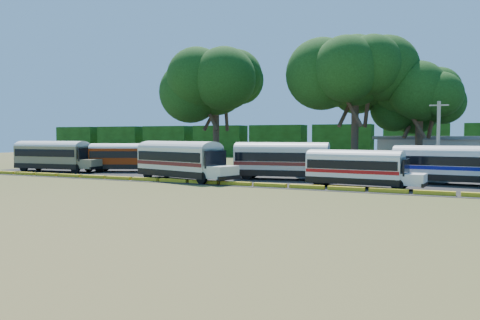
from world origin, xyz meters
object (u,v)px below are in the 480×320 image
at_px(bus_beige, 54,154).
at_px(bus_white_red, 357,166).
at_px(bus_red, 129,155).
at_px(tree_west, 216,85).
at_px(bus_cream_west, 181,158).

relative_size(bus_beige, bus_white_red, 1.17).
height_order(bus_beige, bus_red, bus_beige).
bearing_deg(bus_red, tree_west, 38.67).
distance_m(bus_cream_west, tree_west, 19.08).
xyz_separation_m(bus_red, bus_cream_west, (10.64, -6.13, 0.18)).
relative_size(bus_white_red, tree_west, 0.63).
relative_size(bus_beige, tree_west, 0.74).
distance_m(bus_red, tree_west, 14.57).
xyz_separation_m(bus_white_red, tree_west, (-20.61, 15.70, 8.82)).
bearing_deg(bus_white_red, tree_west, 147.93).
distance_m(bus_beige, bus_cream_west, 18.62).
bearing_deg(bus_cream_west, tree_west, 123.61).
bearing_deg(bus_beige, bus_cream_west, -13.40).
distance_m(bus_beige, bus_white_red, 34.17).
xyz_separation_m(bus_beige, bus_cream_west, (18.41, -2.77, 0.03)).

